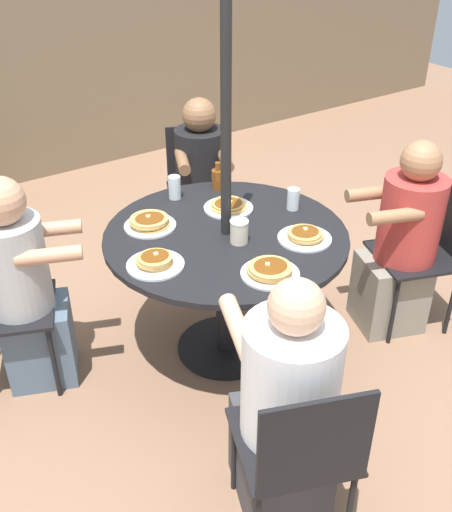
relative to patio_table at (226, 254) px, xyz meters
The scene contains 20 objects.
ground_plane 0.61m from the patio_table, ahead, with size 12.00×12.00×0.00m, color #8C664C.
back_fence 2.83m from the patio_table, 90.00° to the left, with size 10.00×0.06×1.82m, color #7A664C.
patio_table is the anchor object (origin of this frame).
umbrella_pole 0.40m from the patio_table, ahead, with size 0.05×0.05×2.01m, color black.
patio_chair_north 1.15m from the patio_table, 20.50° to the right, with size 0.53×0.53×0.83m.
diner_north 0.98m from the patio_table, 20.50° to the right, with size 0.53×0.46×1.11m.
patio_chair_east 1.15m from the patio_table, 64.93° to the left, with size 0.55×0.55×0.83m.
diner_east 0.99m from the patio_table, 64.93° to the left, with size 0.47×0.53×1.09m.
diner_south 0.98m from the patio_table, 157.91° to the left, with size 0.52×0.45×1.12m.
patio_chair_west 1.15m from the patio_table, 111.21° to the right, with size 0.53×0.53×0.83m.
diner_west 0.98m from the patio_table, 111.21° to the right, with size 0.51×0.60×1.10m.
pancake_plate_a 0.46m from the patio_table, behind, with size 0.26×0.26×0.06m.
pancake_plate_b 0.41m from the patio_table, 44.48° to the right, with size 0.26×0.26×0.06m.
pancake_plate_c 0.29m from the patio_table, 52.71° to the left, with size 0.26×0.26×0.05m.
pancake_plate_d 0.41m from the patio_table, 136.50° to the left, with size 0.26×0.26×0.06m.
pancake_plate_e 0.44m from the patio_table, 97.51° to the right, with size 0.26×0.26×0.06m.
syrup_bottle 0.54m from the patio_table, 60.57° to the left, with size 0.09×0.07×0.15m.
coffee_cup 0.21m from the patio_table, 89.12° to the right, with size 0.09×0.09×0.11m.
drinking_glass_a 0.51m from the patio_table, 91.38° to the left, with size 0.07×0.07×0.13m, color silver.
drinking_glass_b 0.47m from the patio_table, ahead, with size 0.06×0.06×0.11m, color silver.
Camera 1 is at (-1.44, -2.10, 2.17)m, focal length 42.00 mm.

